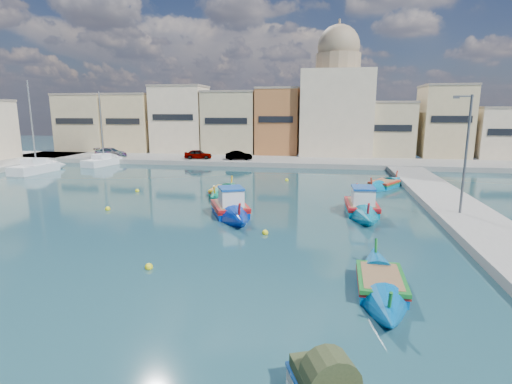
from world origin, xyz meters
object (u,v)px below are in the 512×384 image
(quay_street_lamp, at_px, (465,154))
(luzzu_green, at_px, (224,192))
(yacht_midnorth, at_px, (45,167))
(luzzu_blue_cabin, at_px, (230,209))
(church_block, at_px, (336,101))
(luzzu_cyan_mid, at_px, (384,185))
(luzzu_blue_south, at_px, (381,285))
(yacht_north, at_px, (111,161))
(luzzu_turquoise_cabin, at_px, (361,207))

(quay_street_lamp, relative_size, luzzu_green, 1.15)
(yacht_midnorth, bearing_deg, luzzu_blue_cabin, -31.00)
(church_block, height_order, luzzu_blue_cabin, church_block)
(church_block, height_order, luzzu_green, church_block)
(luzzu_cyan_mid, xyz_separation_m, luzzu_blue_south, (-3.09, -22.50, -0.00))
(yacht_midnorth, bearing_deg, luzzu_green, -21.47)
(luzzu_green, distance_m, yacht_north, 26.02)
(luzzu_blue_cabin, distance_m, luzzu_cyan_mid, 16.87)
(luzzu_blue_cabin, distance_m, yacht_north, 31.84)
(church_block, relative_size, luzzu_green, 2.75)
(luzzu_turquoise_cabin, distance_m, yacht_north, 37.33)
(church_block, bearing_deg, luzzu_blue_cabin, -102.19)
(luzzu_cyan_mid, distance_m, yacht_midnorth, 38.30)
(quay_street_lamp, bearing_deg, yacht_midnorth, 160.55)
(church_block, distance_m, luzzu_green, 31.58)
(luzzu_turquoise_cabin, xyz_separation_m, luzzu_blue_cabin, (-8.96, -2.16, 0.01))
(church_block, xyz_separation_m, quay_street_lamp, (7.44, -34.00, -4.07))
(church_block, bearing_deg, luzzu_cyan_mid, -79.71)
(church_block, xyz_separation_m, yacht_north, (-29.62, -12.21, -8.01))
(quay_street_lamp, xyz_separation_m, luzzu_cyan_mid, (-3.24, 10.85, -4.10))
(yacht_north, bearing_deg, luzzu_green, -39.97)
(yacht_midnorth, bearing_deg, luzzu_blue_south, -36.85)
(quay_street_lamp, relative_size, luzzu_turquoise_cabin, 0.86)
(church_block, relative_size, yacht_north, 1.88)
(church_block, bearing_deg, yacht_north, -157.60)
(luzzu_cyan_mid, relative_size, luzzu_green, 1.06)
(luzzu_turquoise_cabin, height_order, yacht_midnorth, yacht_midnorth)
(luzzu_blue_south, bearing_deg, yacht_north, 132.59)
(luzzu_blue_south, xyz_separation_m, yacht_north, (-30.73, 33.44, 0.17))
(luzzu_blue_cabin, bearing_deg, yacht_north, 133.76)
(luzzu_cyan_mid, bearing_deg, yacht_north, 162.07)
(luzzu_blue_cabin, relative_size, luzzu_green, 1.25)
(luzzu_turquoise_cabin, xyz_separation_m, luzzu_cyan_mid, (2.84, 9.89, -0.12))
(church_block, height_order, quay_street_lamp, church_block)
(church_block, relative_size, yacht_midnorth, 1.71)
(luzzu_cyan_mid, xyz_separation_m, yacht_midnorth, (-38.11, 3.75, 0.21))
(luzzu_blue_south, bearing_deg, quay_street_lamp, 61.46)
(luzzu_cyan_mid, bearing_deg, church_block, 100.29)
(yacht_north, xyz_separation_m, yacht_midnorth, (-4.29, -7.19, 0.04))
(luzzu_blue_cabin, distance_m, yacht_midnorth, 30.69)
(luzzu_turquoise_cabin, relative_size, luzzu_green, 1.34)
(luzzu_cyan_mid, relative_size, luzzu_blue_south, 0.95)
(luzzu_green, relative_size, yacht_midnorth, 0.62)
(quay_street_lamp, height_order, luzzu_blue_south, quay_street_lamp)
(luzzu_blue_cabin, height_order, yacht_midnorth, yacht_midnorth)
(yacht_north, height_order, yacht_midnorth, yacht_midnorth)
(luzzu_blue_cabin, distance_m, luzzu_green, 6.62)
(luzzu_blue_south, height_order, yacht_north, yacht_north)
(church_block, xyz_separation_m, yacht_midnorth, (-33.91, -19.39, -7.97))
(quay_street_lamp, bearing_deg, luzzu_blue_cabin, -175.44)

